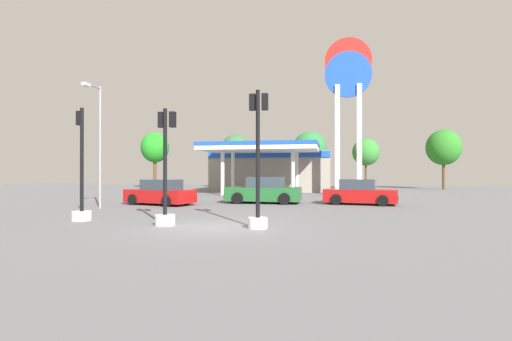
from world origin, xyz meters
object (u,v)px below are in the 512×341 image
Objects in this scene: traffic_signal_1 at (166,187)px; tree_2 at (310,149)px; car_2 at (264,191)px; corner_streetlamp at (98,134)px; car_0 at (360,193)px; traffic_signal_2 at (258,179)px; tree_4 at (444,148)px; tree_1 at (236,149)px; tree_0 at (155,148)px; tree_3 at (366,152)px; car_1 at (160,193)px; traffic_signal_0 at (82,192)px; station_pole_sign at (348,95)px.

tree_2 reaches higher than traffic_signal_1.
car_2 is 0.72× the size of corner_streetlamp.
corner_streetlamp is at bearing -158.29° from car_0.
traffic_signal_2 is 36.01m from tree_4.
tree_1 is at bearing 121.40° from car_0.
tree_0 is 24.74m from tree_3.
car_0 is 25.12m from tree_1.
traffic_signal_2 is at bearing -47.62° from car_1.
traffic_signal_0 is 31.39m from tree_0.
tree_3 is (9.79, 31.89, 2.80)m from traffic_signal_1.
tree_3 reaches higher than car_1.
traffic_signal_0 is 31.29m from tree_1.
car_1 is at bearing 132.38° from traffic_signal_2.
car_2 is 0.69× the size of tree_2.
station_pole_sign is at bearing 91.50° from car_0.
car_2 is 0.81× the size of tree_3.
traffic_signal_1 is 33.47m from tree_3.
car_1 is (-11.34, -12.28, -7.83)m from station_pole_sign.
traffic_signal_2 is 32.92m from tree_2.
car_2 is 10.07m from corner_streetlamp.
tree_1 reaches higher than traffic_signal_0.
traffic_signal_0 reaches higher than car_1.
tree_4 is (33.03, 2.82, -0.20)m from tree_0.
traffic_signal_2 is at bearing -5.74° from traffic_signal_0.
tree_3 is at bearing 0.64° from tree_1.
tree_2 is (7.33, 32.05, 3.55)m from traffic_signal_0.
station_pole_sign is at bearing -101.95° from tree_3.
station_pole_sign is 2.07× the size of corner_streetlamp.
traffic_signal_1 is 33.06m from tree_2.
tree_4 is at bearing 64.43° from car_0.
car_1 is 24.68m from tree_0.
tree_0 is at bearing 121.45° from traffic_signal_2.
traffic_signal_2 is at bearing -28.44° from corner_streetlamp.
tree_0 is at bearing 116.47° from traffic_signal_1.
tree_2 is at bearing 85.80° from car_2.
tree_0 is (-22.20, 9.48, -3.65)m from station_pole_sign.
tree_0 is 26.25m from corner_streetlamp.
car_1 is 7.42m from traffic_signal_0.
car_0 is 11.86m from car_1.
traffic_signal_1 is at bearing -96.02° from tree_2.
tree_1 reaches higher than car_0.
traffic_signal_1 is at bearing -80.49° from tree_1.
station_pole_sign is 2.81× the size of traffic_signal_2.
tree_4 reaches higher than traffic_signal_2.
tree_4 is (8.39, 0.77, 0.48)m from tree_3.
car_1 is 0.69× the size of corner_streetlamp.
car_0 is 0.93× the size of traffic_signal_2.
station_pole_sign is at bearing -72.48° from tree_2.
car_0 is at bearing 21.71° from corner_streetlamp.
car_1 is 9.03m from traffic_signal_1.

